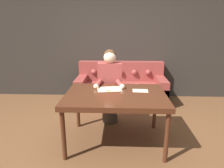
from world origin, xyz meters
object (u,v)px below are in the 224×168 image
dining_table (116,98)px  scissors (110,90)px  couch (121,89)px  person (110,87)px

dining_table → scissors: scissors is taller
scissors → couch: bearing=83.6°
couch → scissors: size_ratio=9.47×
couch → scissors: 1.61m
person → scissors: (0.03, -0.50, 0.10)m
dining_table → couch: bearing=87.0°
person → dining_table: bearing=-80.0°
person → scissors: 0.51m
scissors → person: bearing=93.3°
couch → scissors: bearing=-96.4°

